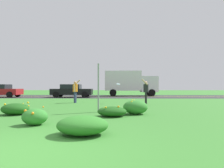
{
  "coord_description": "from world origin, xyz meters",
  "views": [
    {
      "loc": [
        1.81,
        -3.42,
        1.15
      ],
      "look_at": [
        1.53,
        10.2,
        1.36
      ],
      "focal_mm": 32.22,
      "sensor_mm": 36.0,
      "label": 1
    }
  ],
  "objects_px": {
    "person_catcher_dark_shirt": "(146,90)",
    "frisbee_pale_blue": "(118,84)",
    "person_thrower_orange_shirt": "(75,90)",
    "sign_post_near_path": "(98,88)",
    "car_red_leftmost": "(0,91)",
    "car_black_center_left": "(72,91)",
    "box_truck_white": "(130,82)"
  },
  "relations": [
    {
      "from": "person_catcher_dark_shirt",
      "to": "frisbee_pale_blue",
      "type": "height_order",
      "value": "person_catcher_dark_shirt"
    },
    {
      "from": "person_catcher_dark_shirt",
      "to": "person_thrower_orange_shirt",
      "type": "bearing_deg",
      "value": 170.58
    },
    {
      "from": "sign_post_near_path",
      "to": "car_red_leftmost",
      "type": "distance_m",
      "value": 18.05
    },
    {
      "from": "car_black_center_left",
      "to": "sign_post_near_path",
      "type": "bearing_deg",
      "value": -72.5
    },
    {
      "from": "sign_post_near_path",
      "to": "person_catcher_dark_shirt",
      "type": "bearing_deg",
      "value": 57.88
    },
    {
      "from": "person_thrower_orange_shirt",
      "to": "box_truck_white",
      "type": "height_order",
      "value": "box_truck_white"
    },
    {
      "from": "sign_post_near_path",
      "to": "car_red_leftmost",
      "type": "bearing_deg",
      "value": 133.01
    },
    {
      "from": "person_thrower_orange_shirt",
      "to": "car_black_center_left",
      "type": "xyz_separation_m",
      "value": [
        -1.99,
        7.84,
        -0.21
      ]
    },
    {
      "from": "box_truck_white",
      "to": "car_red_leftmost",
      "type": "bearing_deg",
      "value": -165.66
    },
    {
      "from": "sign_post_near_path",
      "to": "person_thrower_orange_shirt",
      "type": "distance_m",
      "value": 5.78
    },
    {
      "from": "person_catcher_dark_shirt",
      "to": "car_black_center_left",
      "type": "distance_m",
      "value": 11.14
    },
    {
      "from": "box_truck_white",
      "to": "person_thrower_orange_shirt",
      "type": "bearing_deg",
      "value": -112.26
    },
    {
      "from": "car_black_center_left",
      "to": "box_truck_white",
      "type": "height_order",
      "value": "box_truck_white"
    },
    {
      "from": "sign_post_near_path",
      "to": "person_thrower_orange_shirt",
      "type": "height_order",
      "value": "sign_post_near_path"
    },
    {
      "from": "frisbee_pale_blue",
      "to": "car_red_leftmost",
      "type": "bearing_deg",
      "value": 148.36
    },
    {
      "from": "car_red_leftmost",
      "to": "frisbee_pale_blue",
      "type": "bearing_deg",
      "value": -31.64
    },
    {
      "from": "sign_post_near_path",
      "to": "person_thrower_orange_shirt",
      "type": "bearing_deg",
      "value": 112.05
    },
    {
      "from": "person_thrower_orange_shirt",
      "to": "frisbee_pale_blue",
      "type": "height_order",
      "value": "person_thrower_orange_shirt"
    },
    {
      "from": "person_thrower_orange_shirt",
      "to": "box_truck_white",
      "type": "bearing_deg",
      "value": 67.74
    },
    {
      "from": "car_black_center_left",
      "to": "box_truck_white",
      "type": "bearing_deg",
      "value": 29.42
    },
    {
      "from": "person_catcher_dark_shirt",
      "to": "frisbee_pale_blue",
      "type": "distance_m",
      "value": 1.99
    },
    {
      "from": "frisbee_pale_blue",
      "to": "sign_post_near_path",
      "type": "bearing_deg",
      "value": -100.85
    },
    {
      "from": "person_catcher_dark_shirt",
      "to": "car_red_leftmost",
      "type": "bearing_deg",
      "value": 150.22
    },
    {
      "from": "frisbee_pale_blue",
      "to": "car_black_center_left",
      "type": "relative_size",
      "value": 0.06
    },
    {
      "from": "sign_post_near_path",
      "to": "person_catcher_dark_shirt",
      "type": "height_order",
      "value": "sign_post_near_path"
    },
    {
      "from": "person_catcher_dark_shirt",
      "to": "frisbee_pale_blue",
      "type": "relative_size",
      "value": 6.19
    },
    {
      "from": "person_thrower_orange_shirt",
      "to": "car_black_center_left",
      "type": "distance_m",
      "value": 8.09
    },
    {
      "from": "car_black_center_left",
      "to": "box_truck_white",
      "type": "distance_m",
      "value": 7.83
    },
    {
      "from": "person_catcher_dark_shirt",
      "to": "car_red_leftmost",
      "type": "relative_size",
      "value": 0.38
    },
    {
      "from": "person_thrower_orange_shirt",
      "to": "person_catcher_dark_shirt",
      "type": "xyz_separation_m",
      "value": [
        5.01,
        -0.83,
        -0.02
      ]
    },
    {
      "from": "person_thrower_orange_shirt",
      "to": "sign_post_near_path",
      "type": "bearing_deg",
      "value": -67.95
    },
    {
      "from": "sign_post_near_path",
      "to": "frisbee_pale_blue",
      "type": "height_order",
      "value": "sign_post_near_path"
    }
  ]
}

